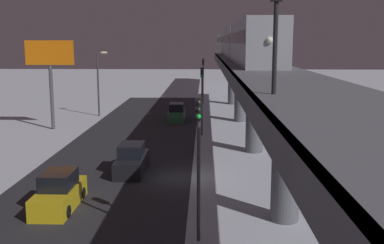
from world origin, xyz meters
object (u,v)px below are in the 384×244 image
(traffic_light_mid, at_px, (202,91))
(commercial_billboard, at_px, (50,62))
(traffic_light_near, at_px, (199,149))
(sedan_yellow, at_px, (59,193))
(sedan_green, at_px, (177,114))
(subway_train, at_px, (233,42))
(rail_signal, at_px, (276,13))
(sedan_black, at_px, (132,161))
(traffic_light_far, at_px, (203,74))

(traffic_light_mid, bearing_deg, commercial_billboard, -10.22)
(traffic_light_near, bearing_deg, sedan_yellow, -27.94)
(sedan_green, xyz_separation_m, commercial_billboard, (12.25, 5.48, 6.03))
(subway_train, relative_size, traffic_light_near, 11.57)
(traffic_light_mid, distance_m, commercial_billboard, 15.61)
(rail_signal, relative_size, sedan_black, 0.85)
(subway_train, xyz_separation_m, commercial_billboard, (19.39, 20.37, -1.94))
(sedan_green, bearing_deg, sedan_black, -94.93)
(subway_train, height_order, sedan_yellow, subway_train)
(traffic_light_far, distance_m, commercial_billboard, 25.85)
(traffic_light_far, bearing_deg, commercial_billboard, 53.91)
(traffic_light_mid, xyz_separation_m, commercial_billboard, (15.15, -2.73, 2.63))
(rail_signal, bearing_deg, traffic_light_mid, -84.45)
(sedan_black, relative_size, commercial_billboard, 0.53)
(sedan_green, relative_size, traffic_light_near, 0.72)
(subway_train, distance_m, traffic_light_far, 6.25)
(rail_signal, distance_m, sedan_black, 18.41)
(sedan_black, bearing_deg, traffic_light_mid, 69.62)
(sedan_black, bearing_deg, subway_train, 75.96)
(sedan_black, relative_size, traffic_light_mid, 0.74)
(subway_train, relative_size, sedan_black, 15.70)
(traffic_light_mid, bearing_deg, sedan_yellow, 68.99)
(sedan_yellow, xyz_separation_m, traffic_light_mid, (-7.50, -19.53, 3.41))
(traffic_light_near, bearing_deg, traffic_light_mid, -90.00)
(traffic_light_near, distance_m, commercial_billboard, 30.41)
(subway_train, distance_m, sedan_black, 37.70)
(sedan_yellow, bearing_deg, traffic_light_far, -99.88)
(sedan_black, xyz_separation_m, traffic_light_mid, (-4.70, -12.65, 3.40))
(subway_train, bearing_deg, commercial_billboard, 46.41)
(rail_signal, height_order, commercial_billboard, rail_signal)
(sedan_black, height_order, traffic_light_far, traffic_light_far)
(sedan_black, relative_size, sedan_green, 1.02)
(subway_train, relative_size, traffic_light_mid, 11.57)
(subway_train, xyz_separation_m, sedan_green, (7.14, 14.89, -7.97))
(rail_signal, relative_size, traffic_light_near, 0.62)
(sedan_green, distance_m, traffic_light_near, 32.03)
(rail_signal, bearing_deg, traffic_light_near, -53.11)
(rail_signal, height_order, sedan_green, rail_signal)
(rail_signal, xyz_separation_m, traffic_light_far, (2.62, -50.52, -5.51))
(traffic_light_far, bearing_deg, subway_train, 174.40)
(traffic_light_near, height_order, traffic_light_far, same)
(subway_train, height_order, sedan_black, subway_train)
(rail_signal, relative_size, sedan_green, 0.87)
(rail_signal, distance_m, traffic_light_far, 50.89)
(rail_signal, bearing_deg, sedan_green, -81.08)
(subway_train, xyz_separation_m, traffic_light_near, (4.24, 46.61, -4.57))
(sedan_green, bearing_deg, subway_train, 64.38)
(subway_train, height_order, sedan_green, subway_train)
(rail_signal, height_order, traffic_light_near, rail_signal)
(sedan_yellow, height_order, traffic_light_near, traffic_light_near)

